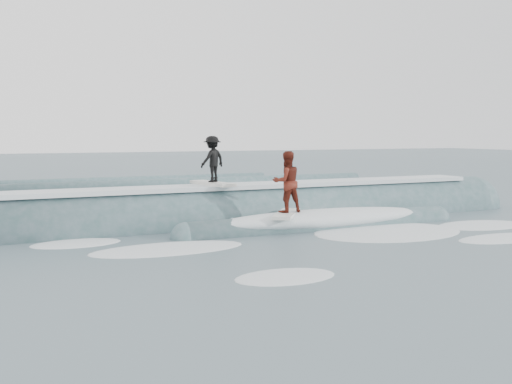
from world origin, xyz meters
name	(u,v)px	position (x,y,z in m)	size (l,w,h in m)	color
ground	(296,241)	(0.00, 0.00, 0.00)	(160.00, 160.00, 0.00)	#41565F
breaking_wave	(252,221)	(0.19, 3.51, 0.04)	(22.34, 4.00, 2.43)	#335555
surfer_black	(212,162)	(-1.11, 3.74, 2.04)	(1.12, 2.07, 1.60)	silver
surfer_red	(287,185)	(0.48, 1.54, 1.42)	(1.63, 1.94, 1.96)	silver
whitewater	(331,240)	(0.91, -0.37, 0.00)	(14.97, 7.17, 0.10)	white
far_swells	(117,188)	(-1.65, 17.65, 0.00)	(32.76, 8.65, 0.80)	#335555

